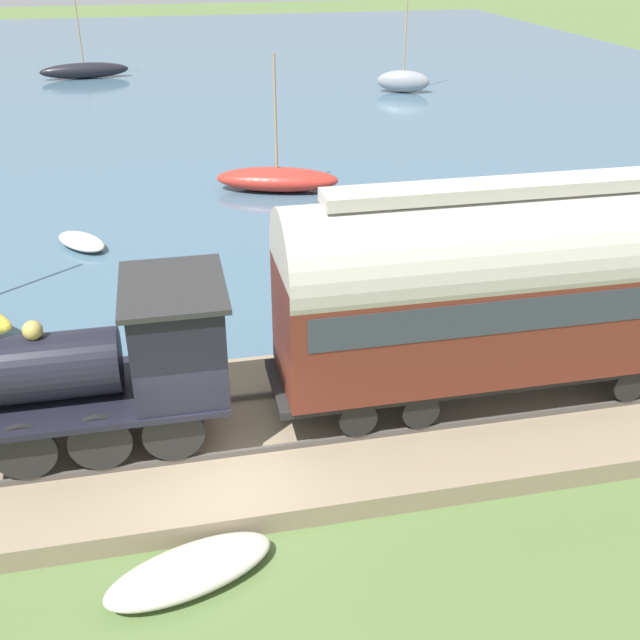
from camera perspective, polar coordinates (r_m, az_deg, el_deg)
name	(u,v)px	position (r m, az deg, el deg)	size (l,w,h in m)	color
ground_plane	(217,495)	(14.38, -7.83, -13.07)	(200.00, 200.00, 0.00)	#516B38
harbor_water	(161,76)	(56.14, -12.02, 17.70)	(80.00, 80.00, 0.01)	#426075
rail_embankment	(210,438)	(15.40, -8.37, -8.92)	(5.33, 56.00, 0.56)	#84755B
steam_locomotive	(118,357)	(14.29, -15.12, -2.70)	(2.47, 5.32, 3.28)	black
passenger_coach	(521,281)	(15.42, 15.07, 2.88)	(2.37, 10.13, 4.62)	black
sailboat_red	(277,179)	(30.17, -3.28, 10.68)	(2.94, 5.11, 5.23)	#B72D23
sailboat_black	(84,70)	(56.57, -17.51, 17.70)	(1.81, 6.01, 7.39)	black
sailboat_gray	(403,80)	(49.63, 6.36, 17.69)	(2.41, 3.53, 8.55)	gray
rowboat_mid_harbor	(551,278)	(22.79, 17.20, 3.04)	(2.11, 2.63, 0.53)	silver
rowboat_far_out	(81,241)	(25.82, -17.72, 5.72)	(2.37, 2.11, 0.39)	beige
beached_dinghy	(190,570)	(12.80, -9.86, -18.28)	(1.88, 3.00, 0.44)	#B7B2A3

